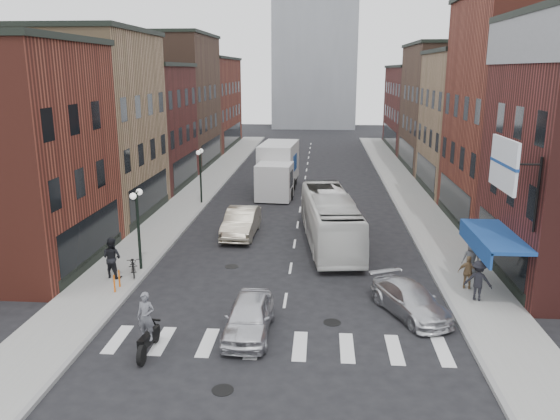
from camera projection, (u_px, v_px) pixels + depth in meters
The scene contains 30 objects.
ground at pixel (284, 310), 22.77m from camera, with size 160.00×160.00×0.00m, color black.
sidewalk_left at pixel (199, 192), 44.62m from camera, with size 3.00×74.00×0.15m, color gray.
sidewalk_right at pixel (409, 195), 43.36m from camera, with size 3.00×74.00×0.15m, color gray.
curb_left at pixel (217, 193), 44.52m from camera, with size 0.20×74.00×0.16m, color gray.
curb_right at pixel (390, 196), 43.49m from camera, with size 0.20×74.00×0.16m, color gray.
crosswalk_stripes at pixel (278, 345), 19.87m from camera, with size 12.00×2.20×0.01m, color silver.
bldg_left_mid_a at pixel (71, 126), 35.85m from camera, with size 10.30×10.20×12.30m.
bldg_left_mid_b at pixel (126, 126), 45.76m from camera, with size 10.30×10.20×10.30m.
bldg_left_far_a at pixel (162, 101), 56.01m from camera, with size 10.30×12.20×13.30m.
bldg_left_far_b at pixel (194, 103), 69.78m from camera, with size 10.30×16.20×11.30m.
bldg_right_mid_a at pixel (544, 113), 33.40m from camera, with size 10.30×10.20×14.30m.
bldg_right_mid_b at pixel (492, 123), 43.43m from camera, with size 10.30×10.20×11.30m.
bldg_right_far_a at pixel (459, 107), 53.92m from camera, with size 10.30×12.20×12.30m.
bldg_right_far_b at pixel (431, 108), 67.69m from camera, with size 10.30×16.20×10.30m.
awning_blue at pixel (491, 237), 23.87m from camera, with size 1.80×5.00×0.78m.
billboard_sign at pixel (506, 166), 21.09m from camera, with size 1.52×3.00×3.70m.
streetlamp_near at pixel (138, 215), 26.45m from camera, with size 0.32×1.22×4.11m.
streetlamp_far at pixel (200, 166), 39.97m from camera, with size 0.32×1.22×4.11m.
bike_rack at pixel (117, 281), 24.44m from camera, with size 0.08×0.68×0.80m.
box_truck at pixel (278, 169), 44.33m from camera, with size 3.15×9.06×3.87m.
motorcycle_rider at pixel (147, 326), 19.00m from camera, with size 0.69×2.29×2.33m.
transit_bus at pixel (330, 219), 31.08m from camera, with size 2.46×10.52×2.93m, color silver.
sedan_left_near at pixel (249, 316), 20.56m from camera, with size 1.69×4.19×1.43m, color silver.
sedan_left_far at pixel (241, 222), 32.81m from camera, with size 1.76×5.04×1.66m, color beige.
curb_car at pixel (411, 300), 22.23m from camera, with size 1.77×4.35×1.26m, color silver.
parked_bicycle at pixel (133, 265), 26.27m from camera, with size 0.60×1.73×0.91m, color black.
ped_left_solo at pixel (112, 258), 25.77m from camera, with size 0.95×0.55×1.95m, color black.
ped_right_a at pixel (478, 280), 23.23m from camera, with size 1.14×0.57×1.77m, color black.
ped_right_b at pixel (468, 272), 24.47m from camera, with size 0.90×0.45×1.53m, color olive.
ped_right_c at pixel (471, 259), 26.03m from camera, with size 0.82×0.53×1.68m, color #57595F.
Camera 1 is at (1.44, -20.95, 9.73)m, focal length 35.00 mm.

